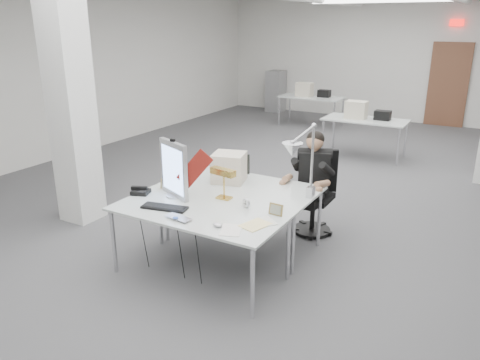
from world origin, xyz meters
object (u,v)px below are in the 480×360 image
(seated_person, at_px, (314,167))
(bankers_lamp, at_px, (224,185))
(desk_phone, at_px, (141,192))
(architect_lamp, at_px, (303,165))
(office_chair, at_px, (313,197))
(beige_monitor, at_px, (229,167))
(monitor, at_px, (174,169))
(laptop, at_px, (175,219))
(desk_main, at_px, (199,212))

(seated_person, bearing_deg, bankers_lamp, -139.02)
(desk_phone, distance_m, architect_lamp, 1.84)
(office_chair, relative_size, beige_monitor, 2.64)
(seated_person, relative_size, desk_phone, 4.60)
(seated_person, distance_m, desk_phone, 2.09)
(monitor, distance_m, architect_lamp, 1.40)
(monitor, bearing_deg, beige_monitor, 93.29)
(beige_monitor, bearing_deg, office_chair, 22.92)
(office_chair, xyz_separation_m, laptop, (-0.68, -1.94, 0.28))
(monitor, bearing_deg, seated_person, 74.01)
(desk_phone, bearing_deg, monitor, 0.87)
(desk_phone, bearing_deg, desk_main, -24.53)
(desk_main, height_order, bankers_lamp, bankers_lamp)
(laptop, bearing_deg, office_chair, 78.43)
(laptop, relative_size, architect_lamp, 0.32)
(architect_lamp, bearing_deg, desk_main, -133.84)
(laptop, xyz_separation_m, beige_monitor, (-0.15, 1.27, 0.16))
(monitor, bearing_deg, desk_main, -1.94)
(laptop, xyz_separation_m, bankers_lamp, (0.10, 0.74, 0.15))
(desk_main, height_order, monitor, monitor)
(desk_main, bearing_deg, monitor, 154.90)
(seated_person, relative_size, beige_monitor, 2.33)
(laptop, bearing_deg, bankers_lamp, 90.29)
(bankers_lamp, relative_size, beige_monitor, 0.86)
(office_chair, height_order, desk_phone, office_chair)
(desk_main, xyz_separation_m, laptop, (-0.05, -0.32, 0.02))
(monitor, relative_size, beige_monitor, 1.68)
(seated_person, xyz_separation_m, monitor, (-1.10, -1.35, 0.16))
(desk_main, distance_m, monitor, 0.60)
(seated_person, relative_size, architect_lamp, 0.98)
(office_chair, relative_size, architect_lamp, 1.11)
(desk_main, bearing_deg, beige_monitor, 102.00)
(laptop, bearing_deg, architect_lamp, 55.85)
(desk_main, relative_size, seated_person, 2.10)
(architect_lamp, bearing_deg, bankers_lamp, -154.61)
(desk_phone, relative_size, architect_lamp, 0.21)
(monitor, relative_size, architect_lamp, 0.70)
(desk_main, relative_size, monitor, 2.90)
(seated_person, distance_m, beige_monitor, 1.04)
(monitor, height_order, architect_lamp, architect_lamp)
(laptop, height_order, beige_monitor, beige_monitor)
(laptop, xyz_separation_m, architect_lamp, (0.90, 1.00, 0.43))
(seated_person, xyz_separation_m, bankers_lamp, (-0.58, -1.14, 0.01))
(office_chair, distance_m, seated_person, 0.42)
(desk_phone, distance_m, beige_monitor, 1.08)
(desk_phone, bearing_deg, bankers_lamp, 1.89)
(bankers_lamp, bearing_deg, desk_phone, -149.87)
(seated_person, bearing_deg, architect_lamp, -98.29)
(office_chair, bearing_deg, seated_person, -111.96)
(seated_person, bearing_deg, monitor, -151.11)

